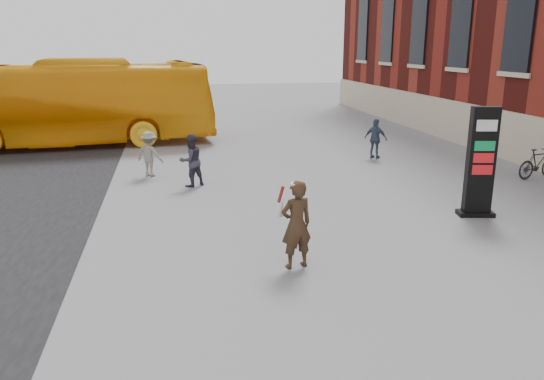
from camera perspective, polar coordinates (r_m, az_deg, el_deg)
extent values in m
plane|color=#9E9EA3|center=(11.16, 5.86, -6.88)|extent=(100.00, 100.00, 0.00)
cube|color=beige|center=(20.47, 26.99, 4.38)|extent=(0.18, 44.00, 1.80)
cube|color=black|center=(14.17, 21.53, 2.78)|extent=(0.71, 0.41, 2.77)
cube|color=black|center=(14.50, 21.02, -2.35)|extent=(0.96, 0.61, 0.11)
cube|color=white|center=(14.01, 21.90, 6.54)|extent=(0.55, 0.40, 0.28)
cube|color=#0C6D3B|center=(14.09, 21.70, 4.54)|extent=(0.55, 0.40, 0.24)
cube|color=#B01316|center=(14.14, 21.58, 3.35)|extent=(0.55, 0.40, 0.24)
cube|color=#B01316|center=(14.20, 21.47, 2.17)|extent=(0.55, 0.40, 0.24)
imported|color=#342313|center=(10.20, 2.63, -3.74)|extent=(0.71, 0.55, 1.75)
cylinder|color=white|center=(9.97, 2.69, 0.59)|extent=(0.24, 0.24, 0.06)
cone|color=white|center=(10.41, 3.06, -1.52)|extent=(0.25, 0.28, 0.42)
cylinder|color=maroon|center=(10.34, 3.08, -0.16)|extent=(0.13, 0.16, 0.36)
cone|color=white|center=(10.23, 0.97, -1.80)|extent=(0.28, 0.25, 0.42)
cylinder|color=maroon|center=(10.16, 0.97, -0.42)|extent=(0.16, 0.13, 0.36)
imported|color=#FAAF15|center=(24.39, -22.24, 8.63)|extent=(13.36, 4.28, 3.66)
imported|color=#32313E|center=(16.35, -8.71, 3.16)|extent=(0.98, 0.91, 1.61)
imported|color=gray|center=(17.88, -13.03, 3.80)|extent=(1.11, 1.01, 1.50)
imported|color=#3A4A64|center=(20.62, 11.09, 5.43)|extent=(0.90, 0.88, 1.52)
imported|color=black|center=(19.23, 26.72, 2.56)|extent=(1.71, 0.80, 0.99)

